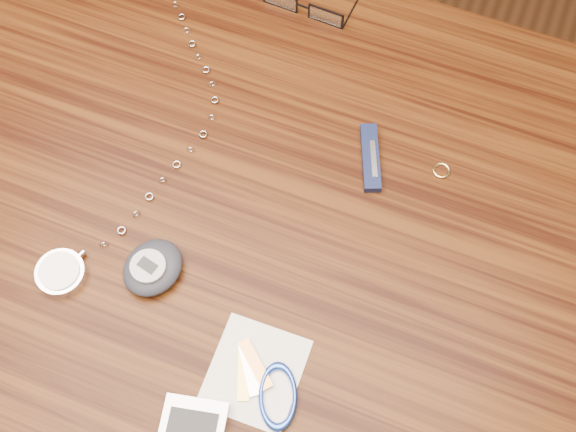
# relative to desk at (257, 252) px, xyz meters

# --- Properties ---
(ground) EXTENTS (3.80, 3.80, 0.00)m
(ground) POSITION_rel_desk_xyz_m (0.00, 0.00, -0.65)
(ground) COLOR #472814
(ground) RESTS_ON ground
(desk) EXTENTS (1.00, 0.70, 0.75)m
(desk) POSITION_rel_desk_xyz_m (0.00, 0.00, 0.00)
(desk) COLOR #341908
(desk) RESTS_ON ground
(eyeglasses) EXTENTS (0.11, 0.11, 0.02)m
(eyeglasses) POSITION_rel_desk_xyz_m (-0.05, 0.28, 0.11)
(eyeglasses) COLOR black
(eyeglasses) RESTS_ON desk
(gold_ring) EXTENTS (0.03, 0.03, 0.00)m
(gold_ring) POSITION_rel_desk_xyz_m (0.17, 0.12, 0.10)
(gold_ring) COLOR #EDD77A
(gold_ring) RESTS_ON desk
(pocket_watch) EXTENTS (0.12, 0.39, 0.02)m
(pocket_watch) POSITION_rel_desk_xyz_m (-0.15, -0.12, 0.11)
(pocket_watch) COLOR silver
(pocket_watch) RESTS_ON desk
(pedometer) EXTENTS (0.07, 0.08, 0.03)m
(pedometer) POSITION_rel_desk_xyz_m (-0.07, -0.10, 0.11)
(pedometer) COLOR black
(pedometer) RESTS_ON desk
(notepad_keys) EXTENTS (0.11, 0.10, 0.01)m
(notepad_keys) POSITION_rel_desk_xyz_m (0.08, -0.16, 0.11)
(notepad_keys) COLOR silver
(notepad_keys) RESTS_ON desk
(pocket_knife) EXTENTS (0.05, 0.08, 0.01)m
(pocket_knife) POSITION_rel_desk_xyz_m (0.09, 0.11, 0.11)
(pocket_knife) COLOR #0E1532
(pocket_knife) RESTS_ON desk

